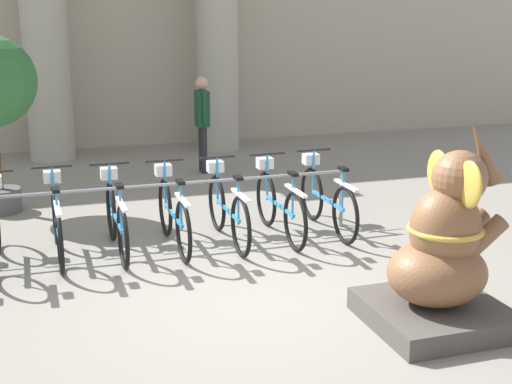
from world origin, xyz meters
TOP-DOWN VIEW (x-y plane):
  - ground_plane at (0.00, 0.00)m, footprint 60.00×60.00m
  - column_left at (-1.63, 7.60)m, footprint 1.05×1.05m
  - column_right at (1.63, 7.60)m, footprint 1.05×1.05m
  - bike_rack at (-1.15, 1.95)m, footprint 5.98×0.05m
  - bicycle_3 at (-1.83, 1.87)m, footprint 0.48×1.80m
  - bicycle_4 at (-1.15, 1.83)m, footprint 0.48×1.80m
  - bicycle_5 at (-0.48, 1.81)m, footprint 0.48×1.80m
  - bicycle_6 at (0.19, 1.80)m, footprint 0.48×1.80m
  - bicycle_7 at (0.87, 1.80)m, footprint 0.48×1.80m
  - bicycle_8 at (1.54, 1.86)m, footprint 0.48×1.80m
  - elephant_statue at (1.39, -1.07)m, footprint 1.19×1.19m
  - person_pedestrian at (0.83, 5.63)m, footprint 0.22×0.47m

SIDE VIEW (x-z plane):
  - ground_plane at x=0.00m, z-range 0.00..0.00m
  - bicycle_3 at x=-1.83m, z-range -0.08..0.91m
  - bicycle_4 at x=-1.15m, z-range -0.08..0.91m
  - bicycle_5 at x=-0.48m, z-range -0.08..0.91m
  - bicycle_6 at x=0.19m, z-range -0.08..0.91m
  - bicycle_7 at x=0.87m, z-range -0.08..0.91m
  - bicycle_8 at x=1.54m, z-range -0.08..0.91m
  - elephant_statue at x=1.39m, z-range -0.31..1.58m
  - bike_rack at x=-1.15m, z-range 0.26..1.03m
  - person_pedestrian at x=0.83m, z-range 0.16..1.84m
  - column_left at x=-1.63m, z-range 0.04..5.20m
  - column_right at x=1.63m, z-range 0.04..5.20m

